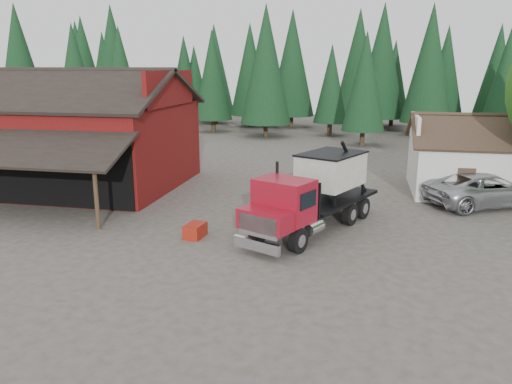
# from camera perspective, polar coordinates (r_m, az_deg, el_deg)

# --- Properties ---
(ground) EXTENTS (120.00, 120.00, 0.00)m
(ground) POSITION_cam_1_polar(r_m,az_deg,el_deg) (19.95, -6.26, -7.14)
(ground) COLOR #464037
(ground) RESTS_ON ground
(red_barn) EXTENTS (12.80, 13.63, 7.18)m
(red_barn) POSITION_cam_1_polar(r_m,az_deg,el_deg) (32.64, -19.51, 5.38)
(red_barn) COLOR maroon
(red_barn) RESTS_ON ground
(farmhouse) EXTENTS (8.60, 6.42, 4.65)m
(farmhouse) POSITION_cam_1_polar(r_m,az_deg,el_deg) (31.90, 24.61, 2.84)
(farmhouse) COLOR silver
(farmhouse) RESTS_ON ground
(conifer_backdrop) EXTENTS (76.00, 16.00, 16.00)m
(conifer_backdrop) POSITION_cam_1_polar(r_m,az_deg,el_deg) (60.34, 6.33, 7.21)
(conifer_backdrop) COLOR black
(conifer_backdrop) RESTS_ON ground
(near_pine_a) EXTENTS (4.40, 4.40, 11.40)m
(near_pine_a) POSITION_cam_1_polar(r_m,az_deg,el_deg) (53.51, -19.96, 12.45)
(near_pine_a) COLOR #382619
(near_pine_a) RESTS_ON ground
(near_pine_b) EXTENTS (3.96, 3.96, 10.40)m
(near_pine_b) POSITION_cam_1_polar(r_m,az_deg,el_deg) (47.63, 12.36, 12.24)
(near_pine_b) COLOR #382619
(near_pine_b) RESTS_ON ground
(near_pine_d) EXTENTS (5.28, 5.28, 13.40)m
(near_pine_d) POSITION_cam_1_polar(r_m,az_deg,el_deg) (52.57, 1.14, 14.35)
(near_pine_d) COLOR #382619
(near_pine_d) RESTS_ON ground
(feed_truck) EXTENTS (5.70, 8.75, 3.88)m
(feed_truck) POSITION_cam_1_polar(r_m,az_deg,el_deg) (22.39, 6.70, 0.09)
(feed_truck) COLOR black
(feed_truck) RESTS_ON ground
(silver_car) EXTENTS (7.07, 5.54, 1.79)m
(silver_car) POSITION_cam_1_polar(r_m,az_deg,el_deg) (29.09, 24.81, 0.27)
(silver_car) COLOR #ADB0B5
(silver_car) RESTS_ON ground
(equip_box) EXTENTS (0.82, 1.17, 0.60)m
(equip_box) POSITION_cam_1_polar(r_m,az_deg,el_deg) (21.86, -6.97, -4.40)
(equip_box) COLOR maroon
(equip_box) RESTS_ON ground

